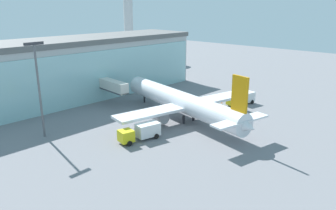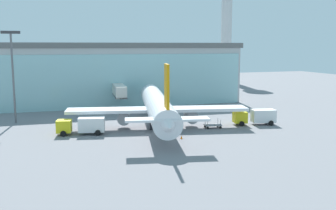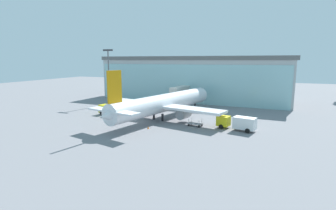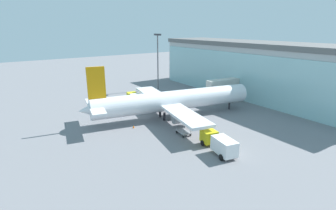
{
  "view_description": "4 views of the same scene",
  "coord_description": "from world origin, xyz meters",
  "px_view_note": "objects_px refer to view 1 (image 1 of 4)",
  "views": [
    {
      "loc": [
        -45.2,
        -33.64,
        21.97
      ],
      "look_at": [
        0.58,
        7.66,
        2.97
      ],
      "focal_mm": 35.0,
      "sensor_mm": 36.0,
      "label": 1
    },
    {
      "loc": [
        -17.28,
        -56.8,
        13.75
      ],
      "look_at": [
        4.53,
        6.08,
        3.62
      ],
      "focal_mm": 42.0,
      "sensor_mm": 36.0,
      "label": 2
    },
    {
      "loc": [
        25.6,
        -47.82,
        13.2
      ],
      "look_at": [
        2.73,
        7.52,
        2.85
      ],
      "focal_mm": 28.0,
      "sensor_mm": 36.0,
      "label": 3
    },
    {
      "loc": [
        43.88,
        -25.19,
        18.04
      ],
      "look_at": [
        2.97,
        4.33,
        3.0
      ],
      "focal_mm": 28.0,
      "sensor_mm": 36.0,
      "label": 4
    }
  ],
  "objects_px": {
    "airplane": "(182,102)",
    "apron_light_mast": "(38,81)",
    "catering_truck": "(141,132)",
    "jet_bridge": "(109,85)",
    "safety_cone_wingtip": "(222,102)",
    "fuel_truck": "(242,98)",
    "safety_cone_nose": "(224,128)",
    "control_tower": "(128,4)",
    "baggage_cart": "(222,111)"
  },
  "relations": [
    {
      "from": "airplane",
      "to": "fuel_truck",
      "type": "height_order",
      "value": "airplane"
    },
    {
      "from": "airplane",
      "to": "safety_cone_nose",
      "type": "xyz_separation_m",
      "value": [
        0.77,
        -9.38,
        -3.27
      ]
    },
    {
      "from": "jet_bridge",
      "to": "catering_truck",
      "type": "distance_m",
      "value": 23.98
    },
    {
      "from": "airplane",
      "to": "safety_cone_wingtip",
      "type": "distance_m",
      "value": 15.1
    },
    {
      "from": "jet_bridge",
      "to": "safety_cone_nose",
      "type": "distance_m",
      "value": 29.75
    },
    {
      "from": "control_tower",
      "to": "apron_light_mast",
      "type": "distance_m",
      "value": 96.02
    },
    {
      "from": "airplane",
      "to": "safety_cone_nose",
      "type": "relative_size",
      "value": 67.41
    },
    {
      "from": "jet_bridge",
      "to": "catering_truck",
      "type": "xyz_separation_m",
      "value": [
        -10.26,
        -21.51,
        -2.72
      ]
    },
    {
      "from": "control_tower",
      "to": "baggage_cart",
      "type": "bearing_deg",
      "value": -118.73
    },
    {
      "from": "safety_cone_nose",
      "to": "jet_bridge",
      "type": "bearing_deg",
      "value": 96.2
    },
    {
      "from": "control_tower",
      "to": "apron_light_mast",
      "type": "relative_size",
      "value": 2.27
    },
    {
      "from": "airplane",
      "to": "catering_truck",
      "type": "distance_m",
      "value": 12.94
    },
    {
      "from": "jet_bridge",
      "to": "control_tower",
      "type": "relative_size",
      "value": 0.35
    },
    {
      "from": "jet_bridge",
      "to": "fuel_truck",
      "type": "height_order",
      "value": "jet_bridge"
    },
    {
      "from": "jet_bridge",
      "to": "apron_light_mast",
      "type": "height_order",
      "value": "apron_light_mast"
    },
    {
      "from": "control_tower",
      "to": "safety_cone_wingtip",
      "type": "xyz_separation_m",
      "value": [
        -35.72,
        -72.43,
        -21.89
      ]
    },
    {
      "from": "control_tower",
      "to": "catering_truck",
      "type": "height_order",
      "value": "control_tower"
    },
    {
      "from": "apron_light_mast",
      "to": "catering_truck",
      "type": "distance_m",
      "value": 18.88
    },
    {
      "from": "fuel_truck",
      "to": "safety_cone_wingtip",
      "type": "relative_size",
      "value": 13.83
    },
    {
      "from": "catering_truck",
      "to": "fuel_truck",
      "type": "relative_size",
      "value": 1.0
    },
    {
      "from": "catering_truck",
      "to": "safety_cone_wingtip",
      "type": "distance_m",
      "value": 27.49
    },
    {
      "from": "control_tower",
      "to": "baggage_cart",
      "type": "distance_m",
      "value": 89.79
    },
    {
      "from": "jet_bridge",
      "to": "control_tower",
      "type": "xyz_separation_m",
      "value": [
        52.87,
        52.69,
        17.98
      ]
    },
    {
      "from": "airplane",
      "to": "baggage_cart",
      "type": "bearing_deg",
      "value": -101.04
    },
    {
      "from": "safety_cone_nose",
      "to": "apron_light_mast",
      "type": "bearing_deg",
      "value": 138.02
    },
    {
      "from": "fuel_truck",
      "to": "safety_cone_nose",
      "type": "bearing_deg",
      "value": 32.34
    },
    {
      "from": "airplane",
      "to": "fuel_truck",
      "type": "xyz_separation_m",
      "value": [
        16.87,
        -3.72,
        -2.08
      ]
    },
    {
      "from": "airplane",
      "to": "safety_cone_wingtip",
      "type": "xyz_separation_m",
      "value": [
        14.73,
        0.2,
        -3.27
      ]
    },
    {
      "from": "apron_light_mast",
      "to": "fuel_truck",
      "type": "bearing_deg",
      "value": -21.47
    },
    {
      "from": "catering_truck",
      "to": "safety_cone_wingtip",
      "type": "xyz_separation_m",
      "value": [
        27.41,
        1.77,
        -1.19
      ]
    },
    {
      "from": "safety_cone_wingtip",
      "to": "safety_cone_nose",
      "type": "bearing_deg",
      "value": -145.53
    },
    {
      "from": "airplane",
      "to": "catering_truck",
      "type": "relative_size",
      "value": 4.88
    },
    {
      "from": "control_tower",
      "to": "catering_truck",
      "type": "relative_size",
      "value": 4.85
    },
    {
      "from": "apron_light_mast",
      "to": "fuel_truck",
      "type": "height_order",
      "value": "apron_light_mast"
    },
    {
      "from": "catering_truck",
      "to": "airplane",
      "type": "bearing_deg",
      "value": -160.38
    },
    {
      "from": "airplane",
      "to": "catering_truck",
      "type": "xyz_separation_m",
      "value": [
        -12.68,
        -1.57,
        -2.08
      ]
    },
    {
      "from": "safety_cone_nose",
      "to": "safety_cone_wingtip",
      "type": "distance_m",
      "value": 16.93
    },
    {
      "from": "apron_light_mast",
      "to": "jet_bridge",
      "type": "bearing_deg",
      "value": 21.35
    },
    {
      "from": "jet_bridge",
      "to": "catering_truck",
      "type": "height_order",
      "value": "jet_bridge"
    },
    {
      "from": "fuel_truck",
      "to": "jet_bridge",
      "type": "bearing_deg",
      "value": -37.87
    },
    {
      "from": "control_tower",
      "to": "safety_cone_nose",
      "type": "bearing_deg",
      "value": -121.21
    },
    {
      "from": "control_tower",
      "to": "airplane",
      "type": "bearing_deg",
      "value": -124.79
    },
    {
      "from": "apron_light_mast",
      "to": "safety_cone_nose",
      "type": "bearing_deg",
      "value": -41.98
    },
    {
      "from": "control_tower",
      "to": "airplane",
      "type": "xyz_separation_m",
      "value": [
        -50.46,
        -72.63,
        -18.61
      ]
    },
    {
      "from": "airplane",
      "to": "safety_cone_wingtip",
      "type": "relative_size",
      "value": 67.41
    },
    {
      "from": "jet_bridge",
      "to": "safety_cone_wingtip",
      "type": "distance_m",
      "value": 26.44
    },
    {
      "from": "airplane",
      "to": "apron_light_mast",
      "type": "bearing_deg",
      "value": 75.24
    },
    {
      "from": "safety_cone_wingtip",
      "to": "apron_light_mast",
      "type": "bearing_deg",
      "value": 162.7
    },
    {
      "from": "fuel_truck",
      "to": "safety_cone_nose",
      "type": "relative_size",
      "value": 13.83
    },
    {
      "from": "control_tower",
      "to": "safety_cone_nose",
      "type": "height_order",
      "value": "control_tower"
    }
  ]
}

